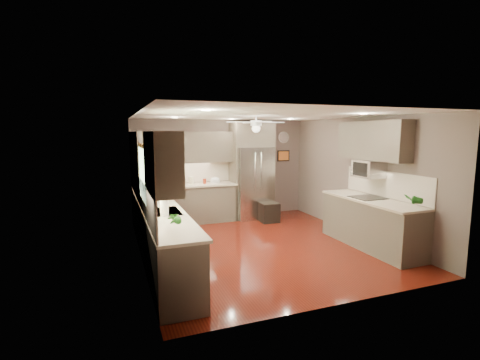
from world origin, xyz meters
TOP-DOWN VIEW (x-y plane):
  - floor at (0.00, 0.00)m, footprint 5.00×5.00m
  - ceiling at (0.00, 0.00)m, footprint 5.00×5.00m
  - wall_back at (0.00, 2.50)m, footprint 4.50×0.00m
  - wall_front at (0.00, -2.50)m, footprint 4.50×0.00m
  - wall_left at (-2.25, 0.00)m, footprint 0.00×5.00m
  - wall_right at (2.25, 0.00)m, footprint 0.00×5.00m
  - canister_a at (-1.20, 2.19)m, footprint 0.12×0.12m
  - canister_b at (-1.06, 2.18)m, footprint 0.12×0.12m
  - canister_c at (-0.88, 2.21)m, footprint 0.15×0.15m
  - canister_d at (-0.55, 2.21)m, footprint 0.11×0.11m
  - soap_bottle at (-2.08, -0.04)m, footprint 0.10×0.10m
  - potted_plant_left at (-1.95, -1.66)m, footprint 0.17×0.12m
  - potted_plant_right at (1.91, -1.74)m, footprint 0.21×0.19m
  - bowl at (-0.28, 2.18)m, footprint 0.30×0.30m
  - left_run at (-1.95, 0.15)m, footprint 0.65×4.70m
  - back_run at (-0.72, 2.20)m, footprint 1.85×0.65m
  - uppers at (-0.74, 0.71)m, footprint 4.50×4.70m
  - window at (-2.22, -0.50)m, footprint 0.05×1.12m
  - sink at (-1.93, -0.50)m, footprint 0.50×0.70m
  - refrigerator at (0.70, 2.16)m, footprint 1.06×0.75m
  - right_run at (1.93, -0.80)m, footprint 0.70×2.20m
  - microwave at (2.03, -0.55)m, footprint 0.43×0.55m
  - ceiling_fan at (-0.00, 0.30)m, footprint 1.18×1.18m
  - recessed_lights at (-0.04, 0.40)m, footprint 2.84×3.14m
  - wall_clock at (1.75, 2.48)m, footprint 0.30×0.03m
  - framed_print at (1.75, 2.48)m, footprint 0.36×0.03m
  - stool at (0.91, 1.59)m, footprint 0.45×0.45m
  - paper_towel at (-1.96, -0.83)m, footprint 0.13×0.13m

SIDE VIEW (x-z plane):
  - floor at x=0.00m, z-range 0.00..0.00m
  - stool at x=0.91m, z-range -0.01..0.48m
  - left_run at x=-1.95m, z-range -0.24..1.21m
  - back_run at x=-0.72m, z-range -0.24..1.21m
  - right_run at x=1.93m, z-range -0.24..1.21m
  - sink at x=-1.93m, z-range 0.75..1.07m
  - bowl at x=-0.28m, z-range 0.94..1.00m
  - canister_d at x=-0.55m, z-range 0.94..1.06m
  - canister_b at x=-1.06m, z-range 0.93..1.09m
  - canister_a at x=-1.20m, z-range 0.94..1.10m
  - canister_c at x=-0.88m, z-range 0.93..1.13m
  - soap_bottle at x=-2.08m, z-range 0.94..1.15m
  - paper_towel at x=-1.96m, z-range 0.92..1.24m
  - potted_plant_left at x=-1.95m, z-range 0.94..1.25m
  - potted_plant_right at x=1.91m, z-range 0.94..1.26m
  - refrigerator at x=0.70m, z-range -0.04..2.41m
  - wall_back at x=0.00m, z-range -1.00..3.50m
  - wall_front at x=0.00m, z-range -1.00..3.50m
  - wall_left at x=-2.25m, z-range -1.25..3.75m
  - wall_right at x=2.25m, z-range -1.25..3.75m
  - microwave at x=2.03m, z-range 1.31..1.65m
  - framed_print at x=1.75m, z-range 1.40..1.70m
  - window at x=-2.22m, z-range 1.09..2.01m
  - uppers at x=-0.74m, z-range 1.39..2.35m
  - wall_clock at x=1.75m, z-range 1.90..2.20m
  - ceiling_fan at x=0.00m, z-range 2.17..2.49m
  - recessed_lights at x=-0.04m, z-range 2.49..2.50m
  - ceiling at x=0.00m, z-range 2.50..2.50m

